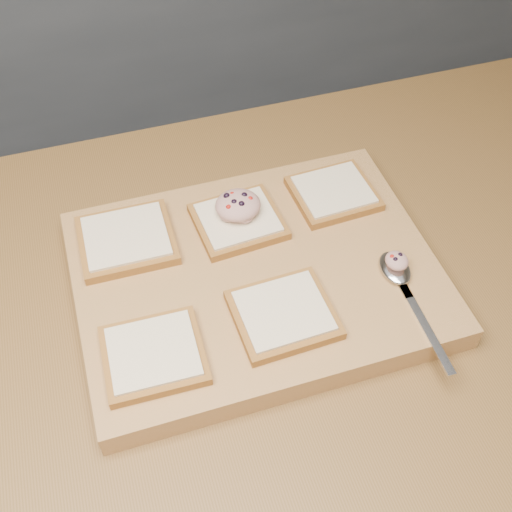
{
  "coord_description": "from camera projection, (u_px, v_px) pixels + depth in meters",
  "views": [
    {
      "loc": [
        -0.12,
        -0.48,
        1.59
      ],
      "look_at": [
        0.04,
        0.02,
        0.96
      ],
      "focal_mm": 45.0,
      "sensor_mm": 36.0,
      "label": 1
    }
  ],
  "objects": [
    {
      "name": "bread_near_center",
      "position": [
        283.0,
        314.0,
        0.78
      ],
      "size": [
        0.12,
        0.11,
        0.02
      ],
      "color": "#9F6A29",
      "rests_on": "cutting_board"
    },
    {
      "name": "spoon_salad",
      "position": [
        397.0,
        261.0,
        0.82
      ],
      "size": [
        0.03,
        0.03,
        0.02
      ],
      "color": "tan",
      "rests_on": "spoon"
    },
    {
      "name": "island_counter",
      "position": [
        237.0,
        448.0,
        1.19
      ],
      "size": [
        2.0,
        0.8,
        0.9
      ],
      "color": "slate",
      "rests_on": "ground"
    },
    {
      "name": "back_counter",
      "position": [
        111.0,
        40.0,
        2.06
      ],
      "size": [
        3.6,
        0.62,
        0.94
      ],
      "color": "slate",
      "rests_on": "ground"
    },
    {
      "name": "tuna_salad_dollop",
      "position": [
        238.0,
        205.0,
        0.87
      ],
      "size": [
        0.06,
        0.06,
        0.03
      ],
      "color": "tan",
      "rests_on": "bread_far_center"
    },
    {
      "name": "bread_far_left",
      "position": [
        127.0,
        240.0,
        0.86
      ],
      "size": [
        0.13,
        0.12,
        0.02
      ],
      "color": "#9F6A29",
      "rests_on": "cutting_board"
    },
    {
      "name": "bread_near_left",
      "position": [
        154.0,
        354.0,
        0.75
      ],
      "size": [
        0.12,
        0.11,
        0.02
      ],
      "color": "#9F6A29",
      "rests_on": "cutting_board"
    },
    {
      "name": "bread_far_center",
      "position": [
        238.0,
        221.0,
        0.89
      ],
      "size": [
        0.12,
        0.11,
        0.02
      ],
      "color": "#9F6A29",
      "rests_on": "cutting_board"
    },
    {
      "name": "spoon",
      "position": [
        399.0,
        276.0,
        0.83
      ],
      "size": [
        0.04,
        0.19,
        0.01
      ],
      "color": "silver",
      "rests_on": "cutting_board"
    },
    {
      "name": "cutting_board",
      "position": [
        256.0,
        277.0,
        0.86
      ],
      "size": [
        0.47,
        0.36,
        0.04
      ],
      "primitive_type": "cube",
      "color": "tan",
      "rests_on": "island_counter"
    },
    {
      "name": "bread_far_right",
      "position": [
        333.0,
        193.0,
        0.92
      ],
      "size": [
        0.12,
        0.11,
        0.02
      ],
      "color": "#9F6A29",
      "rests_on": "cutting_board"
    }
  ]
}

